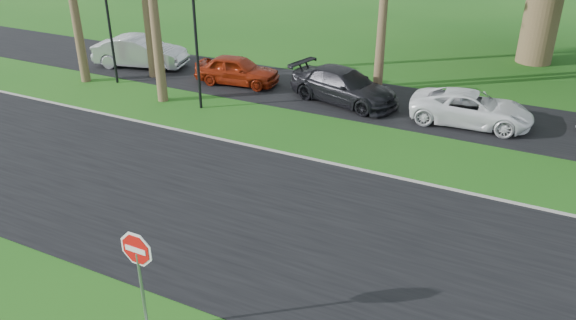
# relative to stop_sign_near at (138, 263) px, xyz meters

# --- Properties ---
(ground) EXTENTS (120.00, 120.00, 0.00)m
(ground) POSITION_rel_stop_sign_near_xyz_m (-0.50, 3.00, -1.77)
(ground) COLOR #185114
(ground) RESTS_ON ground
(road) EXTENTS (120.00, 8.00, 0.02)m
(road) POSITION_rel_stop_sign_near_xyz_m (-0.50, 5.00, -1.76)
(road) COLOR black
(road) RESTS_ON ground
(parking_strip) EXTENTS (120.00, 5.00, 0.02)m
(parking_strip) POSITION_rel_stop_sign_near_xyz_m (-0.50, 15.50, -1.76)
(parking_strip) COLOR black
(parking_strip) RESTS_ON ground
(curb) EXTENTS (120.00, 0.12, 0.06)m
(curb) POSITION_rel_stop_sign_near_xyz_m (-0.50, 9.05, -1.74)
(curb) COLOR gray
(curb) RESTS_ON ground
(stop_sign_near) EXTENTS (1.05, 0.07, 2.62)m
(stop_sign_near) POSITION_rel_stop_sign_near_xyz_m (0.00, 0.00, 0.00)
(stop_sign_near) COLOR gray
(stop_sign_near) RESTS_ON ground
(streetlight_left) EXTENTS (0.45, 0.25, 4.34)m
(streetlight_left) POSITION_rel_stop_sign_near_xyz_m (-12.00, 12.50, 0.72)
(streetlight_left) COLOR black
(streetlight_left) RESTS_ON ground
(streetlight_right) EXTENTS (0.45, 0.25, 4.64)m
(streetlight_right) POSITION_rel_stop_sign_near_xyz_m (-6.50, 11.50, 0.88)
(streetlight_right) COLOR black
(streetlight_right) RESTS_ON ground
(car_silver) EXTENTS (5.01, 2.74, 1.56)m
(car_silver) POSITION_rel_stop_sign_near_xyz_m (-12.57, 14.99, -0.99)
(car_silver) COLOR #A6A8AD
(car_silver) RESTS_ON ground
(car_red) EXTENTS (4.15, 2.08, 1.36)m
(car_red) POSITION_rel_stop_sign_near_xyz_m (-6.70, 14.85, -1.10)
(car_red) COLOR maroon
(car_red) RESTS_ON ground
(car_dark) EXTENTS (5.31, 3.14, 1.44)m
(car_dark) POSITION_rel_stop_sign_near_xyz_m (-1.33, 14.82, -1.05)
(car_dark) COLOR black
(car_dark) RESTS_ON ground
(car_minivan) EXTENTS (4.80, 2.44, 1.30)m
(car_minivan) POSITION_rel_stop_sign_near_xyz_m (4.05, 14.76, -1.12)
(car_minivan) COLOR white
(car_minivan) RESTS_ON ground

